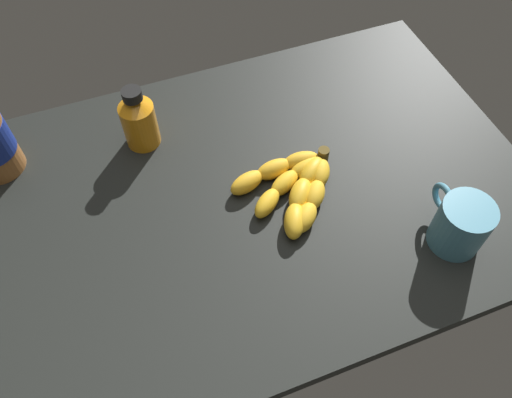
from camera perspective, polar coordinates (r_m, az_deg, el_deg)
The scene contains 4 objects.
ground_plane at distance 88.98cm, azimuth -0.79°, elevation 0.16°, with size 99.10×65.74×3.01cm, color black.
banana_bunch at distance 86.82cm, azimuth 4.40°, elevation 1.49°, with size 19.11×17.02×3.49cm.
honey_bottle at distance 93.35cm, azimuth -13.09°, elevation 8.72°, with size 6.27×6.27×12.54cm.
coffee_mug at distance 84.98cm, azimuth 22.04°, elevation -2.66°, with size 8.34×12.04×9.09cm.
Camera 1 is at (16.93, 47.97, 71.50)cm, focal length 35.49 mm.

